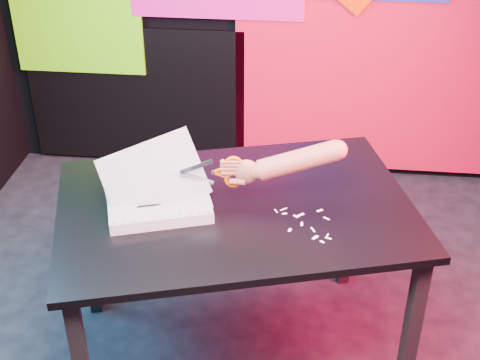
# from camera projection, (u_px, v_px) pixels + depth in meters

# --- Properties ---
(room) EXTENTS (3.01, 3.01, 2.71)m
(room) POSITION_uv_depth(u_px,v_px,m) (230.00, 41.00, 2.20)
(room) COLOR black
(room) RESTS_ON ground
(backdrop) EXTENTS (2.88, 0.05, 2.08)m
(backdrop) POSITION_uv_depth(u_px,v_px,m) (274.00, 19.00, 3.64)
(backdrop) COLOR red
(backdrop) RESTS_ON ground
(work_table) EXTENTS (1.48, 1.18, 0.75)m
(work_table) POSITION_uv_depth(u_px,v_px,m) (235.00, 223.00, 2.49)
(work_table) COLOR #262626
(work_table) RESTS_ON ground
(printout_stack) EXTENTS (0.45, 0.37, 0.28)m
(printout_stack) POSITION_uv_depth(u_px,v_px,m) (158.00, 202.00, 2.41)
(printout_stack) COLOR silver
(printout_stack) RESTS_ON work_table
(scissors) EXTENTS (0.23, 0.04, 0.13)m
(scissors) POSITION_uv_depth(u_px,v_px,m) (229.00, 172.00, 2.38)
(scissors) COLOR #99A2B3
(scissors) RESTS_ON printout_stack
(hand_forearm) EXTENTS (0.44, 0.11, 0.17)m
(hand_forearm) POSITION_uv_depth(u_px,v_px,m) (289.00, 162.00, 2.36)
(hand_forearm) COLOR #AD5143
(hand_forearm) RESTS_ON work_table
(paper_clippings) EXTENTS (0.21, 0.21, 0.00)m
(paper_clippings) POSITION_uv_depth(u_px,v_px,m) (306.00, 223.00, 2.35)
(paper_clippings) COLOR white
(paper_clippings) RESTS_ON work_table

